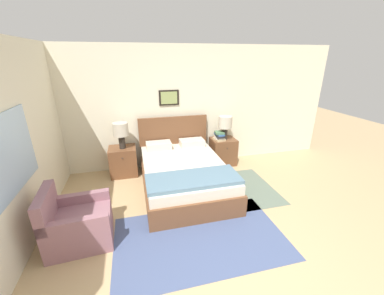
# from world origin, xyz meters

# --- Properties ---
(ground_plane) EXTENTS (16.00, 16.00, 0.00)m
(ground_plane) POSITION_xyz_m (0.00, 0.00, 0.00)
(ground_plane) COLOR tan
(wall_back) EXTENTS (7.20, 0.09, 2.60)m
(wall_back) POSITION_xyz_m (-0.00, 3.19, 1.30)
(wall_back) COLOR beige
(wall_back) RESTS_ON ground_plane
(wall_left) EXTENTS (0.08, 5.56, 2.60)m
(wall_left) POSITION_xyz_m (-2.43, 1.56, 1.30)
(wall_left) COLOR beige
(wall_left) RESTS_ON ground_plane
(area_rug_main) EXTENTS (2.32, 1.40, 0.01)m
(area_rug_main) POSITION_xyz_m (-0.23, 0.66, 0.00)
(area_rug_main) COLOR #47567F
(area_rug_main) RESTS_ON ground_plane
(area_rug_bedside) EXTENTS (1.00, 1.39, 0.01)m
(area_rug_bedside) POSITION_xyz_m (0.99, 1.72, 0.00)
(area_rug_bedside) COLOR slate
(area_rug_bedside) RESTS_ON ground_plane
(bed) EXTENTS (1.50, 2.18, 1.14)m
(bed) POSITION_xyz_m (-0.16, 2.04, 0.29)
(bed) COLOR brown
(bed) RESTS_ON ground_plane
(armchair) EXTENTS (0.84, 0.74, 0.81)m
(armchair) POSITION_xyz_m (-1.84, 1.02, 0.28)
(armchair) COLOR #8E606B
(armchair) RESTS_ON ground_plane
(nightstand_near_window) EXTENTS (0.55, 0.49, 0.61)m
(nightstand_near_window) POSITION_xyz_m (-1.27, 2.88, 0.30)
(nightstand_near_window) COLOR brown
(nightstand_near_window) RESTS_ON ground_plane
(nightstand_by_door) EXTENTS (0.55, 0.49, 0.61)m
(nightstand_by_door) POSITION_xyz_m (0.96, 2.88, 0.30)
(nightstand_by_door) COLOR brown
(nightstand_by_door) RESTS_ON ground_plane
(table_lamp_near_window) EXTENTS (0.30, 0.30, 0.53)m
(table_lamp_near_window) POSITION_xyz_m (-1.25, 2.85, 0.97)
(table_lamp_near_window) COLOR #2D2823
(table_lamp_near_window) RESTS_ON nightstand_near_window
(table_lamp_by_door) EXTENTS (0.30, 0.30, 0.53)m
(table_lamp_by_door) POSITION_xyz_m (0.97, 2.85, 0.97)
(table_lamp_by_door) COLOR #2D2823
(table_lamp_by_door) RESTS_ON nightstand_by_door
(book_thick_bottom) EXTENTS (0.24, 0.28, 0.04)m
(book_thick_bottom) POSITION_xyz_m (0.83, 2.83, 0.63)
(book_thick_bottom) COLOR beige
(book_thick_bottom) RESTS_ON nightstand_by_door
(book_hardcover_middle) EXTENTS (0.21, 0.23, 0.04)m
(book_hardcover_middle) POSITION_xyz_m (0.83, 2.83, 0.67)
(book_hardcover_middle) COLOR silver
(book_hardcover_middle) RESTS_ON book_thick_bottom
(book_novel_upper) EXTENTS (0.19, 0.29, 0.04)m
(book_novel_upper) POSITION_xyz_m (0.83, 2.83, 0.71)
(book_novel_upper) COLOR #232328
(book_novel_upper) RESTS_ON book_hardcover_middle
(book_slim_near_top) EXTENTS (0.17, 0.28, 0.03)m
(book_slim_near_top) POSITION_xyz_m (0.83, 2.83, 0.74)
(book_slim_near_top) COLOR #335693
(book_slim_near_top) RESTS_ON book_novel_upper
(book_paperback_top) EXTENTS (0.20, 0.22, 0.04)m
(book_paperback_top) POSITION_xyz_m (0.83, 2.83, 0.78)
(book_paperback_top) COLOR #4C7551
(book_paperback_top) RESTS_ON book_slim_near_top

